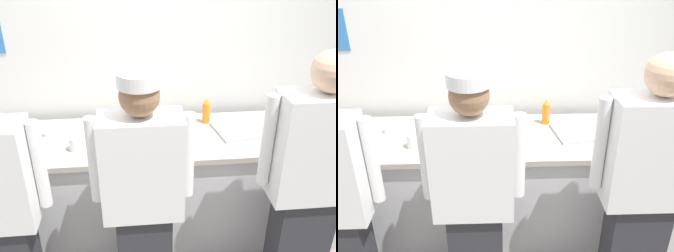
# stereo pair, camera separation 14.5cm
# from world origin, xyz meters

# --- Properties ---
(wall_back) EXTENTS (4.72, 0.11, 2.87)m
(wall_back) POSITION_xyz_m (-0.00, 0.87, 1.44)
(wall_back) COLOR silver
(wall_back) RESTS_ON ground
(prep_counter) EXTENTS (3.01, 0.72, 0.92)m
(prep_counter) POSITION_xyz_m (0.00, 0.38, 0.46)
(prep_counter) COLOR silver
(prep_counter) RESTS_ON ground
(chef_center) EXTENTS (0.59, 0.24, 1.62)m
(chef_center) POSITION_xyz_m (-0.09, -0.26, 0.86)
(chef_center) COLOR #2D2D33
(chef_center) RESTS_ON ground
(chef_far_right) EXTENTS (0.62, 0.24, 1.71)m
(chef_far_right) POSITION_xyz_m (0.89, -0.28, 0.90)
(chef_far_right) COLOR #2D2D33
(chef_far_right) RESTS_ON ground
(plate_stack_front) EXTENTS (0.21, 0.21, 0.05)m
(plate_stack_front) POSITION_xyz_m (0.10, 0.49, 0.94)
(plate_stack_front) COLOR white
(plate_stack_front) RESTS_ON prep_counter
(mixing_bowl_steel) EXTENTS (0.36, 0.36, 0.12)m
(mixing_bowl_steel) POSITION_xyz_m (1.10, 0.31, 0.98)
(mixing_bowl_steel) COLOR #B7BABF
(mixing_bowl_steel) RESTS_ON prep_counter
(sheet_tray) EXTENTS (0.47, 0.38, 0.02)m
(sheet_tray) POSITION_xyz_m (0.69, 0.41, 0.93)
(sheet_tray) COLOR #B7BABF
(sheet_tray) RESTS_ON prep_counter
(squeeze_bottle_secondary) EXTENTS (0.06, 0.06, 0.20)m
(squeeze_bottle_secondary) POSITION_xyz_m (0.43, 0.57, 1.02)
(squeeze_bottle_secondary) COLOR orange
(squeeze_bottle_secondary) RESTS_ON prep_counter
(ramekin_red_sauce) EXTENTS (0.11, 0.11, 0.05)m
(ramekin_red_sauce) POSITION_xyz_m (-0.27, 0.20, 0.95)
(ramekin_red_sauce) COLOR white
(ramekin_red_sauce) RESTS_ON prep_counter
(ramekin_yellow_sauce) EXTENTS (0.10, 0.10, 0.04)m
(ramekin_yellow_sauce) POSITION_xyz_m (-0.27, 0.57, 0.94)
(ramekin_yellow_sauce) COLOR white
(ramekin_yellow_sauce) RESTS_ON prep_counter
(ramekin_green_sauce) EXTENTS (0.08, 0.08, 0.04)m
(ramekin_green_sauce) POSITION_xyz_m (-0.75, 0.47, 0.94)
(ramekin_green_sauce) COLOR white
(ramekin_green_sauce) RESTS_ON prep_counter
(deli_cup) EXTENTS (0.09, 0.09, 0.10)m
(deli_cup) POSITION_xyz_m (-0.53, 0.24, 0.97)
(deli_cup) COLOR white
(deli_cup) RESTS_ON prep_counter
(chefs_knife) EXTENTS (0.28, 0.03, 0.02)m
(chefs_knife) POSITION_xyz_m (-0.89, 0.30, 0.93)
(chefs_knife) COLOR #B7BABF
(chefs_knife) RESTS_ON prep_counter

